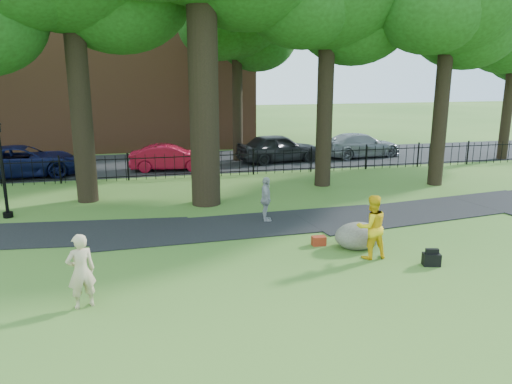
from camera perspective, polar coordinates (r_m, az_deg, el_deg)
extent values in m
plane|color=#396523|center=(12.87, -1.56, -9.34)|extent=(120.00, 120.00, 0.00)
cube|color=black|center=(16.65, -0.87, -3.87)|extent=(36.07, 3.85, 0.03)
cube|color=black|center=(28.16, -8.08, 3.35)|extent=(80.00, 7.00, 0.02)
cube|color=black|center=(24.06, -7.31, 4.06)|extent=(44.00, 0.04, 0.04)
cube|color=black|center=(24.22, -7.24, 2.10)|extent=(44.00, 0.04, 0.04)
cube|color=brown|center=(35.65, -16.27, 14.83)|extent=(18.00, 8.00, 12.00)
cylinder|color=black|center=(18.75, -6.08, 14.34)|extent=(1.10, 1.10, 10.50)
cylinder|color=black|center=(20.23, -19.60, 11.61)|extent=(0.80, 0.80, 9.10)
cylinder|color=black|center=(22.06, 7.93, 11.47)|extent=(0.70, 0.70, 8.40)
ellipsoid|color=#1C3E10|center=(23.48, 11.05, 19.42)|extent=(5.28, 5.28, 4.49)
cylinder|color=black|center=(23.45, 20.51, 10.45)|extent=(0.64, 0.64, 8.05)
ellipsoid|color=#1C3E10|center=(24.94, 22.94, 17.57)|extent=(4.96, 4.96, 4.22)
ellipsoid|color=#1C3E10|center=(22.38, 19.42, 19.59)|extent=(4.65, 4.65, 3.95)
imported|color=tan|center=(11.51, -19.37, -8.53)|extent=(0.72, 0.59, 1.68)
imported|color=yellow|center=(13.98, 13.07, -3.90)|extent=(0.88, 0.69, 1.78)
imported|color=#9C9BA0|center=(16.90, 1.15, -0.85)|extent=(0.51, 0.96, 1.56)
ellipsoid|color=slate|center=(14.86, 11.58, -4.74)|extent=(1.64, 1.43, 0.80)
cylinder|color=black|center=(19.29, -26.92, 1.69)|extent=(0.11, 0.11, 3.01)
cylinder|color=black|center=(19.60, -26.48, -2.34)|extent=(0.34, 0.34, 0.19)
cube|color=black|center=(14.12, 19.41, -7.28)|extent=(0.50, 0.38, 0.34)
cube|color=maroon|center=(14.93, 7.19, -5.55)|extent=(0.40, 0.26, 0.27)
imported|color=#A20C25|center=(26.03, -9.85, 3.91)|extent=(4.13, 1.79, 1.32)
imported|color=#0B103A|center=(26.60, -25.03, 3.21)|extent=(5.63, 3.02, 1.50)
imported|color=black|center=(28.02, 2.60, 5.07)|extent=(4.88, 2.56, 1.58)
imported|color=gray|center=(30.21, 11.85, 5.26)|extent=(5.06, 2.54, 1.41)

